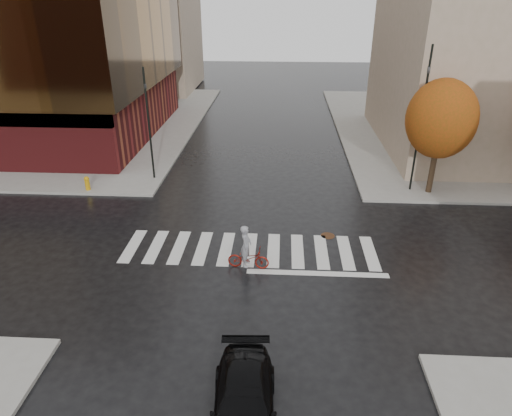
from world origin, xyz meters
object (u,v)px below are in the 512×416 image
(sedan, at_px, (244,406))
(traffic_light_nw, at_px, (148,118))
(traffic_light_ne, at_px, (422,110))
(cyclist, at_px, (247,254))
(fire_hydrant, at_px, (87,182))

(sedan, xyz_separation_m, traffic_light_nw, (-7.09, 17.41, 3.29))
(traffic_light_nw, bearing_deg, traffic_light_ne, 62.43)
(cyclist, distance_m, traffic_light_nw, 12.11)
(sedan, xyz_separation_m, fire_hydrant, (-10.50, 15.28, -0.02))
(cyclist, bearing_deg, traffic_light_nw, 38.69)
(sedan, height_order, traffic_light_ne, traffic_light_ne)
(traffic_light_ne, bearing_deg, cyclist, 57.97)
(traffic_light_nw, relative_size, traffic_light_ne, 0.82)
(sedan, xyz_separation_m, cyclist, (-0.49, 7.78, 0.06))
(sedan, relative_size, traffic_light_nw, 0.65)
(traffic_light_ne, xyz_separation_m, fire_hydrant, (-19.00, -1.20, -4.29))
(traffic_light_nw, distance_m, traffic_light_ne, 15.65)
(cyclist, bearing_deg, traffic_light_ne, -41.70)
(sedan, height_order, fire_hydrant, sedan)
(traffic_light_nw, xyz_separation_m, traffic_light_ne, (15.59, -0.92, 0.98))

